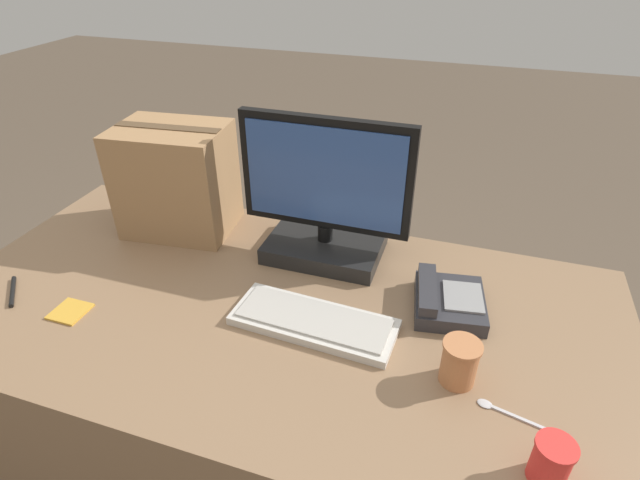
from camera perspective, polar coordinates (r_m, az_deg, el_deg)
The scene contains 11 objects.
ground_plane at distance 1.86m, azimuth -4.08°, elevation -24.38°, with size 12.00×12.00×0.00m, color brown.
office_desk at distance 1.58m, azimuth -4.60°, elevation -17.33°, with size 1.80×0.90×0.71m.
monitor at distance 1.43m, azimuth 0.60°, elevation 3.74°, with size 0.49×0.24×0.42m.
keyboard at distance 1.25m, azimuth -0.71°, elevation -9.29°, with size 0.42×0.18×0.03m.
desk_phone at distance 1.33m, azimuth 14.27°, elevation -6.71°, with size 0.20×0.22×0.07m.
paper_cup_left at distance 1.14m, azimuth 15.65°, elevation -13.32°, with size 0.08×0.08×0.11m.
paper_cup_right at distance 1.04m, azimuth 24.88°, elevation -21.98°, with size 0.07×0.07×0.09m.
spoon at distance 1.15m, azimuth 19.99°, elevation -17.85°, with size 0.14×0.05×0.00m.
cardboard_box at distance 1.63m, azimuth -16.10°, elevation 6.64°, with size 0.35×0.28×0.34m.
pen_marker at distance 1.59m, azimuth -31.70°, elevation -5.03°, with size 0.10×0.11×0.01m.
sticky_note_pad at distance 1.45m, azimuth -26.66°, elevation -7.30°, with size 0.09×0.09×0.01m.
Camera 1 is at (0.43, -0.92, 1.56)m, focal length 28.00 mm.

